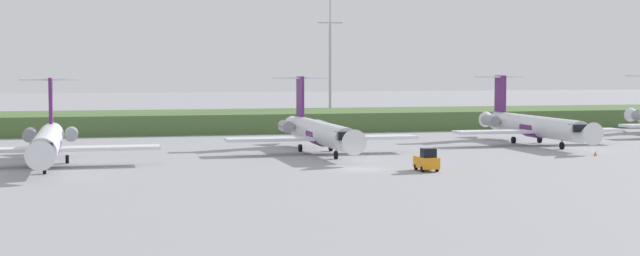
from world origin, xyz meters
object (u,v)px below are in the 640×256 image
Objects in this scene: regional_jet_second at (48,141)px; safety_cone_front_marker at (596,153)px; regional_jet_third at (319,132)px; antenna_mast at (330,61)px; baggage_tug at (427,161)px; regional_jet_fourth at (533,125)px.

safety_cone_front_marker is at bearing -3.59° from regional_jet_second.
regional_jet_second and regional_jet_third have the same top height.
antenna_mast is 8.53× the size of baggage_tug.
regional_jet_fourth is at bearing 47.73° from baggage_tug.
regional_jet_second is 56.36× the size of safety_cone_front_marker.
regional_jet_fourth is 49.48m from antenna_mast.
regional_jet_third and regional_jet_fourth have the same top height.
regional_jet_third is 1.14× the size of antenna_mast.
regional_jet_second is 74.83m from antenna_mast.
regional_jet_second is at bearing 158.72° from baggage_tug.
regional_jet_fourth is 16.94m from safety_cone_front_marker.
safety_cone_front_marker is at bearing -20.76° from regional_jet_third.
antenna_mast is at bearing 109.21° from regional_jet_fourth.
regional_jet_fourth is 9.69× the size of baggage_tug.
regional_jet_second reaches higher than safety_cone_front_marker.
regional_jet_second is 1.00× the size of regional_jet_fourth.
regional_jet_second and regional_jet_fourth have the same top height.
antenna_mast is (45.24, 58.96, 8.72)m from regional_jet_second.
baggage_tug is at bearing -132.27° from regional_jet_fourth.
regional_jet_third is at bearing 159.24° from safety_cone_front_marker.
regional_jet_third reaches higher than safety_cone_front_marker.
antenna_mast reaches higher than safety_cone_front_marker.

